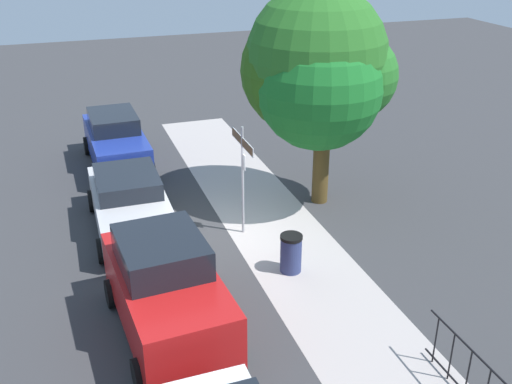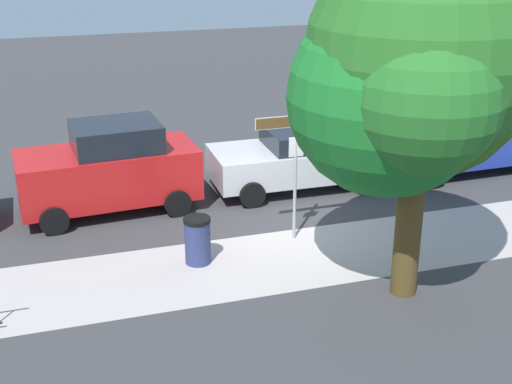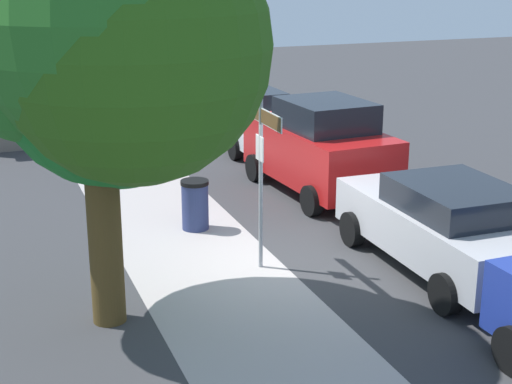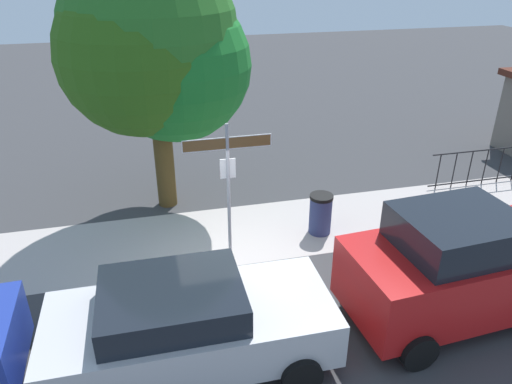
# 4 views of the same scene
# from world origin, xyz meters

# --- Properties ---
(ground_plane) EXTENTS (60.00, 60.00, 0.00)m
(ground_plane) POSITION_xyz_m (0.00, 0.00, 0.00)
(ground_plane) COLOR #38383A
(sidewalk_strip) EXTENTS (24.00, 2.60, 0.00)m
(sidewalk_strip) POSITION_xyz_m (2.00, 1.30, 0.00)
(sidewalk_strip) COLOR #ACA39F
(sidewalk_strip) RESTS_ON ground_plane
(street_sign) EXTENTS (1.78, 0.07, 3.04)m
(street_sign) POSITION_xyz_m (-0.05, 0.40, 2.13)
(street_sign) COLOR #9EA0A5
(street_sign) RESTS_ON ground_plane
(shade_tree) EXTENTS (4.32, 4.23, 6.36)m
(shade_tree) POSITION_xyz_m (-1.17, 2.95, 4.04)
(shade_tree) COLOR #523E1C
(shade_tree) RESTS_ON ground_plane
(car_silver) EXTENTS (4.46, 2.12, 1.57)m
(car_silver) POSITION_xyz_m (-1.25, -2.47, 0.82)
(car_silver) COLOR silver
(car_silver) RESTS_ON ground_plane
(car_red) EXTENTS (4.23, 2.31, 2.12)m
(car_red) POSITION_xyz_m (3.56, -2.38, 1.05)
(car_red) COLOR red
(car_red) RESTS_ON ground_plane
(car_white) EXTENTS (4.25, 1.99, 1.60)m
(car_white) POSITION_xyz_m (8.35, -2.40, 0.82)
(car_white) COLOR white
(car_white) RESTS_ON ground_plane
(iron_fence) EXTENTS (3.47, 0.04, 1.07)m
(iron_fence) POSITION_xyz_m (7.65, 2.30, 0.56)
(iron_fence) COLOR black
(iron_fence) RESTS_ON ground_plane
(utility_shed) EXTENTS (3.35, 2.58, 2.61)m
(utility_shed) POSITION_xyz_m (11.39, 3.80, 1.33)
(utility_shed) COLOR slate
(utility_shed) RESTS_ON ground_plane
(trash_bin) EXTENTS (0.55, 0.55, 0.98)m
(trash_bin) POSITION_xyz_m (2.21, 0.90, 0.49)
(trash_bin) COLOR navy
(trash_bin) RESTS_ON ground_plane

